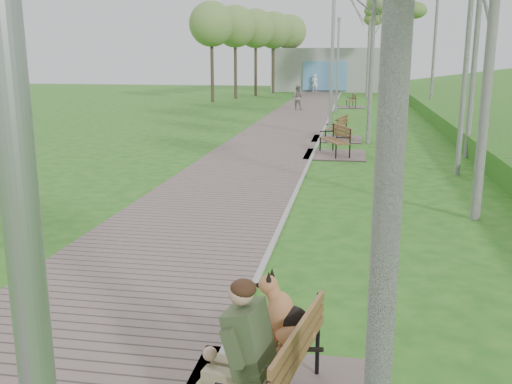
% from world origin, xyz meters
% --- Properties ---
extents(ground, '(120.00, 120.00, 0.00)m').
position_xyz_m(ground, '(0.00, 0.00, 0.00)').
color(ground, '#225B19').
rests_on(ground, ground).
extents(walkway, '(3.50, 67.00, 0.04)m').
position_xyz_m(walkway, '(-1.75, 21.50, 0.02)').
color(walkway, '#6E5F59').
rests_on(walkway, ground).
extents(kerb, '(0.10, 67.00, 0.05)m').
position_xyz_m(kerb, '(0.00, 21.50, 0.03)').
color(kerb, '#999993').
rests_on(kerb, ground).
extents(building_north, '(10.00, 5.20, 4.00)m').
position_xyz_m(building_north, '(-1.50, 50.97, 1.99)').
color(building_north, '#9E9E99').
rests_on(building_north, ground).
extents(bench_main, '(1.91, 2.13, 1.67)m').
position_xyz_m(bench_main, '(0.63, -0.58, 0.47)').
color(bench_main, '#6E5F59').
rests_on(bench_main, ground).
extents(bench_second, '(2.01, 2.24, 1.24)m').
position_xyz_m(bench_second, '(0.72, 13.90, 0.23)').
color(bench_second, '#6E5F59').
rests_on(bench_second, ground).
extents(bench_third, '(1.93, 2.14, 1.18)m').
position_xyz_m(bench_third, '(0.64, 17.70, 0.22)').
color(bench_third, '#6E5F59').
rests_on(bench_third, ground).
extents(bench_far, '(1.75, 1.94, 1.07)m').
position_xyz_m(bench_far, '(1.08, 32.67, 0.20)').
color(bench_far, '#6E5F59').
rests_on(bench_far, ground).
extents(lamp_post_near, '(0.22, 0.22, 5.75)m').
position_xyz_m(lamp_post_near, '(0.19, -3.41, 2.69)').
color(lamp_post_near, '#9DA0A5').
rests_on(lamp_post_near, ground).
extents(lamp_post_second, '(0.21, 0.21, 5.51)m').
position_xyz_m(lamp_post_second, '(0.43, 16.65, 2.57)').
color(lamp_post_second, '#9DA0A5').
rests_on(lamp_post_second, ground).
extents(lamp_post_third, '(0.21, 0.21, 5.40)m').
position_xyz_m(lamp_post_third, '(0.26, 28.73, 2.52)').
color(lamp_post_third, '#9DA0A5').
rests_on(lamp_post_third, ground).
extents(pedestrian_near, '(0.65, 0.46, 1.67)m').
position_xyz_m(pedestrian_near, '(-2.36, 47.97, 0.84)').
color(pedestrian_near, white).
rests_on(pedestrian_near, ground).
extents(pedestrian_far, '(0.76, 0.61, 1.51)m').
position_xyz_m(pedestrian_far, '(-2.20, 30.36, 0.76)').
color(pedestrian_far, gray).
rests_on(pedestrian_far, ground).
extents(birch_distant_b, '(2.92, 2.92, 9.20)m').
position_xyz_m(birch_distant_b, '(3.69, 43.45, 7.23)').
color(birch_distant_b, silver).
rests_on(birch_distant_b, ground).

